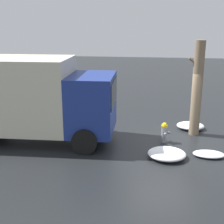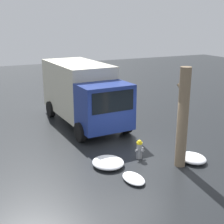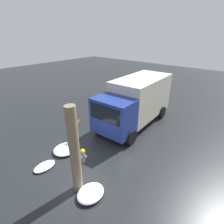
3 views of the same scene
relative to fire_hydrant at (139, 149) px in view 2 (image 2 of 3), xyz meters
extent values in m
plane|color=black|center=(0.00, 0.00, -0.41)|extent=(60.00, 60.00, 0.00)
cylinder|color=gray|center=(0.00, 0.00, -0.09)|extent=(0.22, 0.22, 0.62)
cylinder|color=yellow|center=(0.00, 0.00, 0.25)|extent=(0.23, 0.23, 0.07)
sphere|color=yellow|center=(0.00, 0.00, 0.29)|extent=(0.19, 0.19, 0.19)
cylinder|color=gray|center=(-0.15, -0.04, -0.02)|extent=(0.13, 0.14, 0.11)
cylinder|color=gray|center=(0.05, -0.15, -0.02)|extent=(0.11, 0.12, 0.09)
cylinder|color=gray|center=(-0.04, 0.16, -0.02)|extent=(0.11, 0.12, 0.09)
cylinder|color=#7F6B51|center=(-1.22, -1.08, 1.49)|extent=(0.41, 0.41, 3.78)
cylinder|color=#7F6B51|center=(-1.04, -1.08, 2.55)|extent=(0.46, 0.11, 0.37)
cube|color=navy|center=(2.73, 0.28, 1.11)|extent=(1.74, 2.50, 2.12)
cube|color=black|center=(1.90, 0.24, 1.53)|extent=(0.12, 2.04, 0.93)
cube|color=beige|center=(5.98, 0.42, 1.41)|extent=(4.99, 2.64, 2.72)
cylinder|color=black|center=(2.86, -0.93, 0.04)|extent=(0.91, 0.32, 0.90)
cylinder|color=black|center=(2.75, 1.49, 0.04)|extent=(0.91, 0.32, 0.90)
cylinder|color=black|center=(7.26, -0.74, 0.04)|extent=(0.91, 0.32, 0.90)
cylinder|color=black|center=(7.15, 1.69, 0.04)|extent=(0.91, 0.32, 0.90)
ellipsoid|color=white|center=(-1.50, 1.11, -0.32)|extent=(1.07, 0.66, 0.17)
ellipsoid|color=white|center=(-0.07, 1.42, -0.27)|extent=(1.29, 1.20, 0.28)
ellipsoid|color=white|center=(-1.15, -1.76, -0.27)|extent=(1.16, 0.98, 0.27)
camera|label=1|loc=(0.35, 11.32, 4.02)|focal=50.00mm
camera|label=2|loc=(-9.91, 6.00, 4.93)|focal=50.00mm
camera|label=3|loc=(-4.41, -5.65, 5.62)|focal=28.00mm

